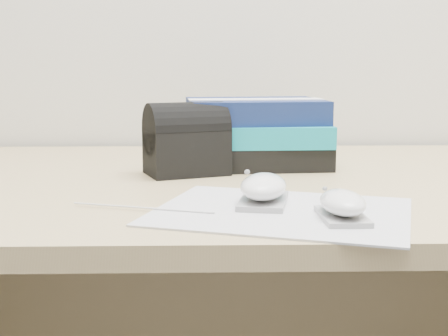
{
  "coord_description": "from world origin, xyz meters",
  "views": [
    {
      "loc": [
        -0.11,
        0.55,
        0.92
      ],
      "look_at": [
        -0.09,
        1.43,
        0.77
      ],
      "focal_mm": 50.0,
      "sensor_mm": 36.0,
      "label": 1
    }
  ],
  "objects_px": {
    "mouse_front": "(343,205)",
    "pouch": "(186,140)",
    "desk": "(268,295)",
    "book_stack": "(257,133)",
    "mouse_rear": "(263,189)"
  },
  "relations": [
    {
      "from": "mouse_front",
      "to": "desk",
      "type": "bearing_deg",
      "value": 98.24
    },
    {
      "from": "book_stack",
      "to": "pouch",
      "type": "height_order",
      "value": "book_stack"
    },
    {
      "from": "mouse_rear",
      "to": "book_stack",
      "type": "relative_size",
      "value": 0.45
    },
    {
      "from": "desk",
      "to": "pouch",
      "type": "xyz_separation_m",
      "value": [
        -0.15,
        -0.03,
        0.29
      ]
    },
    {
      "from": "desk",
      "to": "mouse_rear",
      "type": "bearing_deg",
      "value": -97.35
    },
    {
      "from": "mouse_rear",
      "to": "mouse_front",
      "type": "distance_m",
      "value": 0.12
    },
    {
      "from": "desk",
      "to": "pouch",
      "type": "height_order",
      "value": "pouch"
    },
    {
      "from": "desk",
      "to": "mouse_front",
      "type": "xyz_separation_m",
      "value": [
        0.05,
        -0.36,
        0.25
      ]
    },
    {
      "from": "book_stack",
      "to": "mouse_front",
      "type": "bearing_deg",
      "value": -80.4
    },
    {
      "from": "pouch",
      "to": "desk",
      "type": "bearing_deg",
      "value": 12.99
    },
    {
      "from": "book_stack",
      "to": "pouch",
      "type": "xyz_separation_m",
      "value": [
        -0.13,
        -0.1,
        -0.0
      ]
    },
    {
      "from": "mouse_front",
      "to": "pouch",
      "type": "bearing_deg",
      "value": 121.28
    },
    {
      "from": "book_stack",
      "to": "desk",
      "type": "bearing_deg",
      "value": -72.82
    },
    {
      "from": "mouse_front",
      "to": "pouch",
      "type": "height_order",
      "value": "pouch"
    },
    {
      "from": "book_stack",
      "to": "mouse_rear",
      "type": "bearing_deg",
      "value": -92.75
    }
  ]
}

